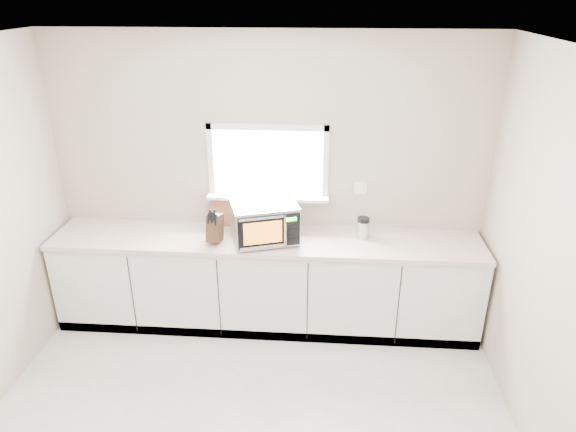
# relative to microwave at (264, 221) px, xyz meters

# --- Properties ---
(back_wall) EXTENTS (4.00, 0.17, 2.70)m
(back_wall) POSITION_rel_microwave_xyz_m (0.00, 0.35, 0.25)
(back_wall) COLOR #BAAE94
(back_wall) RESTS_ON ground
(cabinets) EXTENTS (3.92, 0.60, 0.88)m
(cabinets) POSITION_rel_microwave_xyz_m (0.00, 0.05, -0.67)
(cabinets) COLOR silver
(cabinets) RESTS_ON ground
(countertop) EXTENTS (3.92, 0.64, 0.04)m
(countertop) POSITION_rel_microwave_xyz_m (0.00, 0.04, -0.21)
(countertop) COLOR beige
(countertop) RESTS_ON cabinets
(microwave) EXTENTS (0.67, 0.59, 0.36)m
(microwave) POSITION_rel_microwave_xyz_m (0.00, 0.00, 0.00)
(microwave) COLOR black
(microwave) RESTS_ON countertop
(knife_block) EXTENTS (0.13, 0.24, 0.34)m
(knife_block) POSITION_rel_microwave_xyz_m (-0.43, -0.06, -0.05)
(knife_block) COLOR #492E1A
(knife_block) RESTS_ON countertop
(cutting_board) EXTENTS (0.30, 0.07, 0.30)m
(cutting_board) POSITION_rel_microwave_xyz_m (-0.43, 0.29, -0.04)
(cutting_board) COLOR brown
(cutting_board) RESTS_ON countertop
(coffee_grinder) EXTENTS (0.12, 0.12, 0.20)m
(coffee_grinder) POSITION_rel_microwave_xyz_m (0.88, 0.12, -0.09)
(coffee_grinder) COLOR #B0B3B8
(coffee_grinder) RESTS_ON countertop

